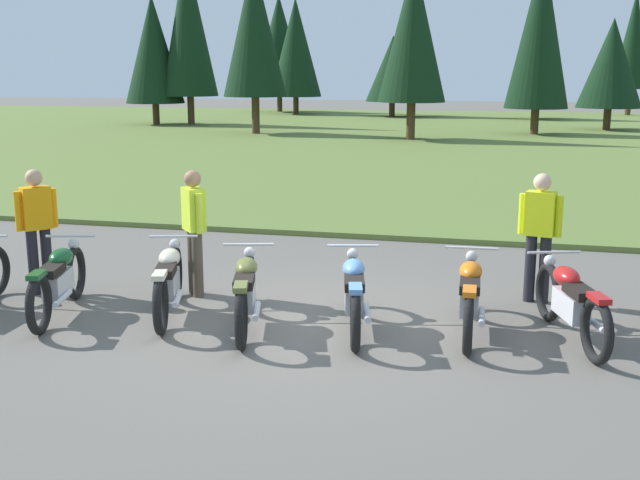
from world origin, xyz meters
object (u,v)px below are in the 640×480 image
(motorcycle_olive, at_px, (246,291))
(motorcycle_sky_blue, at_px, (354,293))
(motorcycle_cream, at_px, (169,280))
(rider_with_back_turned, at_px, (37,224))
(motorcycle_red, at_px, (571,302))
(rider_in_hivis_vest, at_px, (194,225))
(motorcycle_orange, at_px, (470,296))
(rider_checking_bike, at_px, (540,230))
(motorcycle_british_green, at_px, (58,280))

(motorcycle_olive, xyz_separation_m, motorcycle_sky_blue, (1.22, 0.24, 0.00))
(motorcycle_cream, distance_m, rider_with_back_turned, 2.19)
(motorcycle_red, bearing_deg, rider_with_back_turned, 178.00)
(rider_with_back_turned, bearing_deg, rider_in_hivis_vest, 11.52)
(rider_in_hivis_vest, height_order, rider_with_back_turned, same)
(motorcycle_orange, bearing_deg, rider_checking_bike, 61.95)
(motorcycle_orange, height_order, rider_in_hivis_vest, rider_in_hivis_vest)
(motorcycle_red, height_order, rider_with_back_turned, rider_with_back_turned)
(motorcycle_british_green, bearing_deg, motorcycle_olive, 2.13)
(motorcycle_orange, bearing_deg, motorcycle_sky_blue, -171.08)
(motorcycle_cream, bearing_deg, rider_checking_bike, 20.80)
(motorcycle_british_green, xyz_separation_m, motorcycle_red, (5.98, 0.55, 0.00))
(motorcycle_cream, bearing_deg, motorcycle_red, 2.94)
(motorcycle_olive, bearing_deg, motorcycle_british_green, -177.87)
(motorcycle_sky_blue, height_order, rider_checking_bike, rider_checking_bike)
(motorcycle_orange, distance_m, rider_checking_bike, 1.71)
(motorcycle_olive, height_order, motorcycle_orange, same)
(rider_in_hivis_vest, height_order, rider_checking_bike, same)
(motorcycle_red, relative_size, rider_checking_bike, 1.22)
(motorcycle_sky_blue, relative_size, rider_with_back_turned, 1.24)
(motorcycle_cream, bearing_deg, motorcycle_british_green, -166.47)
(motorcycle_red, relative_size, rider_in_hivis_vest, 1.22)
(motorcycle_orange, bearing_deg, motorcycle_british_green, -173.85)
(motorcycle_sky_blue, bearing_deg, rider_checking_bike, 38.55)
(rider_checking_bike, bearing_deg, motorcycle_olive, -150.22)
(motorcycle_cream, distance_m, motorcycle_sky_blue, 2.29)
(motorcycle_cream, height_order, motorcycle_orange, same)
(motorcycle_british_green, height_order, motorcycle_cream, same)
(motorcycle_cream, xyz_separation_m, motorcycle_red, (4.68, 0.24, 0.00))
(motorcycle_british_green, xyz_separation_m, motorcycle_sky_blue, (3.60, 0.32, 0.00))
(motorcycle_cream, xyz_separation_m, motorcycle_orange, (3.58, 0.21, 0.00))
(motorcycle_orange, distance_m, motorcycle_red, 1.09)
(motorcycle_olive, height_order, motorcycle_sky_blue, same)
(motorcycle_sky_blue, relative_size, rider_checking_bike, 1.24)
(motorcycle_orange, xyz_separation_m, rider_with_back_turned, (-5.66, 0.26, 0.51))
(rider_in_hivis_vest, xyz_separation_m, rider_with_back_turned, (-2.04, -0.42, 0.00))
(motorcycle_sky_blue, distance_m, motorcycle_orange, 1.31)
(rider_in_hivis_vest, distance_m, rider_with_back_turned, 2.09)
(motorcycle_british_green, bearing_deg, motorcycle_sky_blue, 5.15)
(rider_checking_bike, bearing_deg, motorcycle_orange, -118.05)
(motorcycle_red, distance_m, rider_checking_bike, 1.54)
(motorcycle_british_green, xyz_separation_m, motorcycle_orange, (4.89, 0.53, 0.00))
(motorcycle_sky_blue, bearing_deg, rider_with_back_turned, 173.91)
(motorcycle_orange, relative_size, motorcycle_red, 1.03)
(rider_in_hivis_vest, relative_size, rider_checking_bike, 1.00)
(motorcycle_cream, bearing_deg, rider_with_back_turned, 167.09)
(motorcycle_cream, distance_m, motorcycle_olive, 1.09)
(motorcycle_british_green, relative_size, rider_with_back_turned, 1.23)
(rider_with_back_turned, bearing_deg, motorcycle_orange, -2.66)
(motorcycle_british_green, relative_size, motorcycle_red, 1.01)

